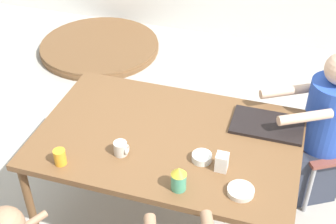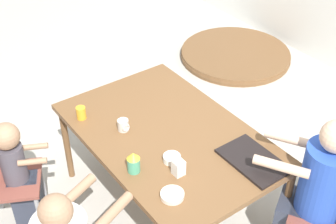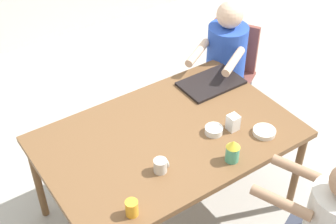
# 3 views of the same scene
# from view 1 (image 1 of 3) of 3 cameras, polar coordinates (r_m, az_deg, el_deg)

# --- Properties ---
(ground_plane) EXTENTS (16.00, 16.00, 0.00)m
(ground_plane) POSITION_cam_1_polar(r_m,az_deg,el_deg) (3.31, 0.00, -12.50)
(ground_plane) COLOR #B2ADA3
(dining_table) EXTENTS (1.57, 1.02, 0.72)m
(dining_table) POSITION_cam_1_polar(r_m,az_deg,el_deg) (2.84, 0.00, -3.77)
(dining_table) COLOR brown
(dining_table) RESTS_ON ground_plane
(person_woman_green_shirt) EXTENTS (0.64, 0.55, 1.14)m
(person_woman_green_shirt) POSITION_cam_1_polar(r_m,az_deg,el_deg) (3.27, 17.94, -2.90)
(person_woman_green_shirt) COLOR #333847
(person_woman_green_shirt) RESTS_ON ground_plane
(food_tray_dark) EXTENTS (0.44, 0.28, 0.02)m
(food_tray_dark) POSITION_cam_1_polar(r_m,az_deg,el_deg) (2.93, 12.01, -1.54)
(food_tray_dark) COLOR black
(food_tray_dark) RESTS_ON dining_table
(coffee_mug) EXTENTS (0.08, 0.08, 0.08)m
(coffee_mug) POSITION_cam_1_polar(r_m,az_deg,el_deg) (2.67, -5.76, -4.43)
(coffee_mug) COLOR beige
(coffee_mug) RESTS_ON dining_table
(sippy_cup) EXTENTS (0.08, 0.08, 0.15)m
(sippy_cup) POSITION_cam_1_polar(r_m,az_deg,el_deg) (2.44, 1.31, -8.07)
(sippy_cup) COLOR #4CA57F
(sippy_cup) RESTS_ON dining_table
(juice_glass) EXTENTS (0.07, 0.07, 0.09)m
(juice_glass) POSITION_cam_1_polar(r_m,az_deg,el_deg) (2.66, -13.04, -5.37)
(juice_glass) COLOR gold
(juice_glass) RESTS_ON dining_table
(milk_carton_small) EXTENTS (0.07, 0.07, 0.11)m
(milk_carton_small) POSITION_cam_1_polar(r_m,az_deg,el_deg) (2.57, 6.58, -6.09)
(milk_carton_small) COLOR silver
(milk_carton_small) RESTS_ON dining_table
(bowl_white_shallow) EXTENTS (0.11, 0.11, 0.04)m
(bowl_white_shallow) POSITION_cam_1_polar(r_m,az_deg,el_deg) (2.64, 4.14, -5.54)
(bowl_white_shallow) COLOR white
(bowl_white_shallow) RESTS_ON dining_table
(bowl_cereal) EXTENTS (0.14, 0.14, 0.03)m
(bowl_cereal) POSITION_cam_1_polar(r_m,az_deg,el_deg) (2.49, 8.85, -9.50)
(bowl_cereal) COLOR silver
(bowl_cereal) RESTS_ON dining_table
(folded_table_stack) EXTENTS (1.28, 1.28, 0.09)m
(folded_table_stack) POSITION_cam_1_polar(r_m,az_deg,el_deg) (5.14, -8.32, 7.88)
(folded_table_stack) COLOR brown
(folded_table_stack) RESTS_ON ground_plane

